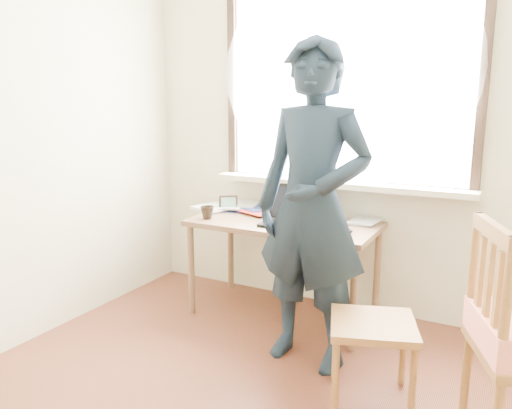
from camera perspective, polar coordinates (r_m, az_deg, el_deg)
The scene contains 12 objects.
room_shell at distance 1.87m, azimuth -2.22°, elevation 15.96°, with size 3.52×4.02×2.61m.
desk at distance 3.46m, azimuth 3.18°, elevation -3.08°, with size 1.28×0.64×0.68m.
laptop at distance 3.38m, azimuth 4.19°, elevation -1.19°, with size 0.40×0.34×0.25m.
mug_white at distance 3.65m, azimuth 3.18°, elevation -0.42°, with size 0.12×0.12×0.09m, color white.
mug_dark at distance 3.52m, azimuth -5.58°, elevation -0.93°, with size 0.10×0.10×0.09m, color black.
mouse at distance 3.18m, azimuth 10.28°, elevation -2.96°, with size 0.09×0.06×0.03m, color black.
desk_clutter at distance 3.77m, azimuth -2.19°, elevation -0.36°, with size 0.84×0.46×0.05m.
book_a at distance 3.83m, azimuth -1.70°, elevation -0.35°, with size 0.18×0.25×0.02m, color white.
book_b at distance 3.52m, azimuth 10.96°, elevation -1.69°, with size 0.18×0.25×0.02m, color white.
picture_frame at distance 3.75m, azimuth -3.17°, elevation 0.05°, with size 0.12×0.09×0.11m.
work_chair at distance 2.64m, azimuth 13.19°, elevation -14.19°, with size 0.52×0.51×0.42m.
person at distance 2.79m, azimuth 6.46°, elevation -0.30°, with size 0.67×0.44×1.84m, color black.
Camera 1 is at (0.91, -1.41, 1.50)m, focal length 35.00 mm.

